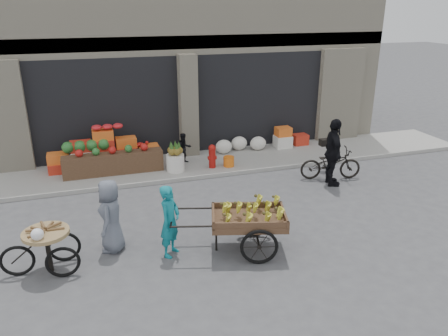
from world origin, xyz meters
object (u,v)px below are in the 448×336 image
object	(u,v)px
pineapple_bin	(175,163)
cyclist	(333,153)
seated_person	(184,148)
orange_bucket	(229,161)
banana_cart	(246,216)
bicycle	(331,164)
vendor_grey	(111,216)
fire_hydrant	(212,155)
tricycle_cart	(47,244)
vendor_woman	(170,221)

from	to	relation	value
pineapple_bin	cyclist	size ratio (longest dim) A/B	0.28
pineapple_bin	seated_person	size ratio (longest dim) A/B	0.56
orange_bucket	cyclist	world-z (taller)	cyclist
banana_cart	bicycle	world-z (taller)	banana_cart
seated_person	pineapple_bin	bearing A→B (deg)	-133.69
vendor_grey	bicycle	distance (m)	6.53
fire_hydrant	seated_person	world-z (taller)	seated_person
orange_bucket	cyclist	xyz separation A→B (m)	(2.34, -1.93, 0.66)
fire_hydrant	cyclist	distance (m)	3.49
banana_cart	tricycle_cart	size ratio (longest dim) A/B	1.87
seated_person	vendor_grey	size ratio (longest dim) A/B	0.61
pineapple_bin	cyclist	world-z (taller)	cyclist
fire_hydrant	banana_cart	distance (m)	4.53
fire_hydrant	tricycle_cart	world-z (taller)	tricycle_cart
vendor_grey	seated_person	bearing A→B (deg)	167.36
seated_person	vendor_woman	xyz separation A→B (m)	(-1.37, -4.83, 0.15)
seated_person	tricycle_cart	world-z (taller)	seated_person
seated_person	banana_cart	size ratio (longest dim) A/B	0.35
vendor_grey	cyclist	size ratio (longest dim) A/B	0.81
pineapple_bin	vendor_grey	xyz separation A→B (m)	(-2.05, -3.69, 0.39)
fire_hydrant	cyclist	size ratio (longest dim) A/B	0.38
fire_hydrant	cyclist	world-z (taller)	cyclist
pineapple_bin	seated_person	distance (m)	0.75
pineapple_bin	orange_bucket	bearing A→B (deg)	-3.58
pineapple_bin	fire_hydrant	xyz separation A→B (m)	(1.10, -0.05, 0.13)
banana_cart	bicycle	xyz separation A→B (m)	(3.64, 2.90, -0.31)
fire_hydrant	vendor_woman	bearing A→B (deg)	-116.36
vendor_woman	pineapple_bin	bearing A→B (deg)	25.71
cyclist	vendor_grey	bearing A→B (deg)	119.83
banana_cart	cyclist	bearing A→B (deg)	51.78
seated_person	vendor_grey	bearing A→B (deg)	-129.77
orange_bucket	seated_person	xyz separation A→B (m)	(-1.20, 0.70, 0.31)
tricycle_cart	vendor_grey	bearing A→B (deg)	21.21
pineapple_bin	seated_person	world-z (taller)	seated_person
orange_bucket	vendor_woman	size ratio (longest dim) A/B	0.22
seated_person	cyclist	size ratio (longest dim) A/B	0.50
tricycle_cart	cyclist	world-z (taller)	cyclist
vendor_woman	vendor_grey	bearing A→B (deg)	102.18
fire_hydrant	tricycle_cart	size ratio (longest dim) A/B	0.50
bicycle	cyclist	xyz separation A→B (m)	(-0.20, -0.40, 0.48)
tricycle_cart	fire_hydrant	bearing A→B (deg)	44.46
pineapple_bin	orange_bucket	xyz separation A→B (m)	(1.60, -0.10, -0.10)
seated_person	banana_cart	world-z (taller)	seated_person
fire_hydrant	bicycle	size ratio (longest dim) A/B	0.41
pineapple_bin	seated_person	bearing A→B (deg)	56.31
vendor_grey	bicycle	bearing A→B (deg)	125.53
pineapple_bin	vendor_woman	xyz separation A→B (m)	(-0.97, -4.23, 0.37)
seated_person	vendor_grey	world-z (taller)	vendor_grey
seated_person	vendor_woman	size ratio (longest dim) A/B	0.63
fire_hydrant	pineapple_bin	bearing A→B (deg)	177.40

